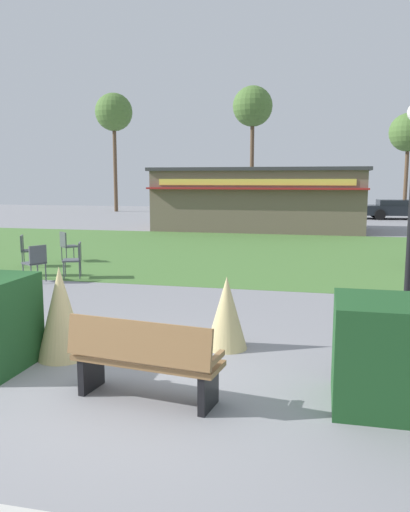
{
  "coord_description": "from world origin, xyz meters",
  "views": [
    {
      "loc": [
        2.28,
        -5.33,
        2.43
      ],
      "look_at": [
        0.16,
        3.81,
        1.05
      ],
      "focal_mm": 36.33,
      "sensor_mm": 36.0,
      "label": 1
    }
  ],
  "objects": [
    {
      "name": "ornamental_grass_behind_left",
      "position": [
        0.94,
        1.83,
        0.53
      ],
      "size": [
        0.61,
        0.61,
        1.06
      ],
      "primitive_type": "cone",
      "color": "#D1BC7F",
      "rests_on": "ground_plane"
    },
    {
      "name": "tree_left_bg",
      "position": [
        -2.89,
        31.88,
        7.43
      ],
      "size": [
        2.8,
        2.8,
        8.93
      ],
      "color": "brown",
      "rests_on": "ground_plane"
    },
    {
      "name": "ornamental_grass_behind_right",
      "position": [
        -1.18,
        0.89,
        0.64
      ],
      "size": [
        0.66,
        0.66,
        1.28
      ],
      "primitive_type": "cone",
      "color": "#D1BC7F",
      "rests_on": "ground_plane"
    },
    {
      "name": "ground_plane",
      "position": [
        0.0,
        0.0,
        0.0
      ],
      "size": [
        80.0,
        80.0,
        0.0
      ],
      "primitive_type": "plane",
      "color": "gray"
    },
    {
      "name": "food_kiosk",
      "position": [
        -0.86,
        20.05,
        1.51
      ],
      "size": [
        10.13,
        4.82,
        2.99
      ],
      "color": "#6B5B4C",
      "rests_on": "ground_plane"
    },
    {
      "name": "parked_car_west_slot",
      "position": [
        -3.34,
        28.73,
        0.64
      ],
      "size": [
        4.3,
        2.24,
        1.2
      ],
      "color": "navy",
      "rests_on": "ground_plane"
    },
    {
      "name": "cafe_chair_north",
      "position": [
        -5.87,
        7.59,
        0.53
      ],
      "size": [
        0.59,
        0.59,
        0.89
      ],
      "color": "#4C5156",
      "rests_on": "ground_plane"
    },
    {
      "name": "tree_right_bg",
      "position": [
        -13.41,
        32.1,
        7.36
      ],
      "size": [
        2.8,
        2.8,
        8.86
      ],
      "color": "brown",
      "rests_on": "ground_plane"
    },
    {
      "name": "parked_car_east_slot",
      "position": [
        6.76,
        28.73,
        0.64
      ],
      "size": [
        4.32,
        2.3,
        1.2
      ],
      "color": "black",
      "rests_on": "ground_plane"
    },
    {
      "name": "park_bench",
      "position": [
        0.4,
        -0.18,
        0.48
      ],
      "size": [
        1.76,
        0.75,
        0.95
      ],
      "color": "olive",
      "rests_on": "ground_plane"
    },
    {
      "name": "cafe_chair_east",
      "position": [
        -3.72,
        6.33,
        0.53
      ],
      "size": [
        0.58,
        0.58,
        0.89
      ],
      "color": "#4C5156",
      "rests_on": "ground_plane"
    },
    {
      "name": "cafe_chair_center",
      "position": [
        -4.42,
        5.65,
        0.53
      ],
      "size": [
        0.6,
        0.6,
        0.89
      ],
      "color": "#4C5156",
      "rests_on": "ground_plane"
    },
    {
      "name": "lawn_patch",
      "position": [
        0.0,
        11.9,
        0.0
      ],
      "size": [
        36.0,
        12.0,
        0.01
      ],
      "primitive_type": "cube",
      "color": "#4C7A38",
      "rests_on": "ground_plane"
    },
    {
      "name": "cafe_chair_west",
      "position": [
        -5.21,
        8.69,
        0.53
      ],
      "size": [
        0.62,
        0.62,
        0.89
      ],
      "color": "#4C5156",
      "rests_on": "ground_plane"
    },
    {
      "name": "tree_center_bg",
      "position": [
        8.08,
        35.89,
        5.82
      ],
      "size": [
        2.8,
        2.8,
        7.27
      ],
      "color": "brown",
      "rests_on": "ground_plane"
    },
    {
      "name": "parked_car_center_slot",
      "position": [
        1.85,
        28.73,
        0.64
      ],
      "size": [
        4.36,
        2.38,
        1.2
      ],
      "color": "silver",
      "rests_on": "ground_plane"
    }
  ]
}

